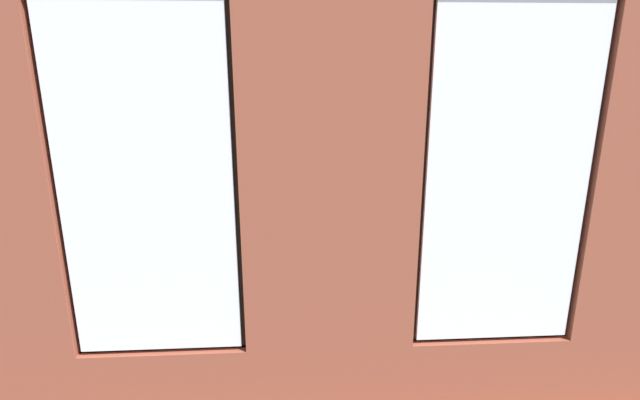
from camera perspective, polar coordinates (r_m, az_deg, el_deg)
ground_plane at (r=6.04m, az=-1.02°, el=-7.66°), size 6.27×6.11×0.10m
brick_wall_with_windows at (r=2.97m, az=1.17°, el=0.52°), size 5.67×0.30×3.25m
white_wall_right at (r=5.95m, az=-29.13°, el=6.74°), size 0.10×5.11×3.25m
couch_by_window at (r=4.08m, az=1.95°, el=-14.30°), size 1.70×0.87×0.80m
couch_left at (r=5.77m, az=21.11°, el=-5.93°), size 0.96×1.89×0.80m
coffee_table at (r=5.77m, az=1.72°, el=-4.12°), size 1.53×0.74×0.45m
cup_ceramic at (r=5.81m, az=-0.23°, el=-2.88°), size 0.09×0.09×0.10m
candle_jar at (r=5.60m, az=-2.84°, el=-3.50°), size 0.08×0.08×0.13m
table_plant_small at (r=5.89m, az=5.69°, el=-2.06°), size 0.13×0.13×0.21m
remote_black at (r=5.75m, az=1.73°, el=-3.52°), size 0.06×0.17×0.02m
remote_gray at (r=5.66m, az=2.99°, el=-3.87°), size 0.16×0.16×0.02m
media_console at (r=6.72m, az=-22.96°, el=-3.31°), size 1.17×0.42×0.60m
tv_flatscreen at (r=6.54m, az=-23.61°, el=2.30°), size 1.13×0.20×0.75m
papasan_chair at (r=7.59m, az=-6.49°, el=1.30°), size 1.15×1.15×0.71m
potted_plant_near_tv at (r=5.55m, az=-21.36°, el=-4.77°), size 0.75×0.70×1.05m
potted_plant_corner_near_left at (r=8.14m, az=14.60°, el=4.29°), size 0.72×0.72×1.19m
potted_plant_by_left_couch at (r=6.86m, az=13.35°, el=-2.55°), size 0.24×0.24×0.39m
potted_plant_foreground_right at (r=8.00m, az=-17.55°, el=1.58°), size 0.46×0.46×0.69m
potted_plant_corner_far_left at (r=4.63m, az=30.42°, el=-10.08°), size 0.62×0.62×0.80m
potted_plant_between_couches at (r=4.34m, az=19.58°, el=-10.34°), size 0.52×0.52×0.86m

